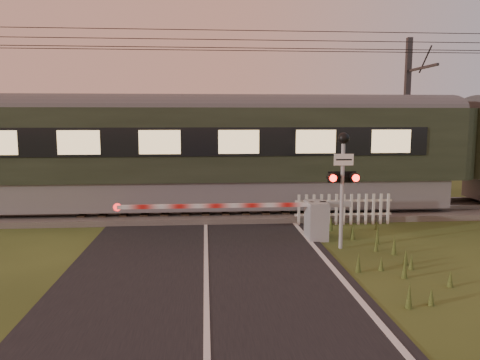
{
  "coord_description": "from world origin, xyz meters",
  "views": [
    {
      "loc": [
        0.0,
        -9.22,
        3.27
      ],
      "look_at": [
        0.93,
        3.2,
        1.61
      ],
      "focal_mm": 35.0,
      "sensor_mm": 36.0,
      "label": 1
    }
  ],
  "objects": [
    {
      "name": "picket_fence",
      "position": [
        4.24,
        4.6,
        0.48
      ],
      "size": [
        3.03,
        0.08,
        0.95
      ],
      "color": "silver",
      "rests_on": "ground"
    },
    {
      "name": "track_bed",
      "position": [
        0.0,
        6.5,
        0.07
      ],
      "size": [
        140.0,
        3.4,
        0.39
      ],
      "color": "#47423D",
      "rests_on": "ground"
    },
    {
      "name": "ground",
      "position": [
        0.0,
        0.0,
        0.0
      ],
      "size": [
        160.0,
        160.0,
        0.0
      ],
      "primitive_type": "plane",
      "color": "#2D3B16",
      "rests_on": "ground"
    },
    {
      "name": "boom_gate",
      "position": [
        2.7,
        3.0,
        0.58
      ],
      "size": [
        6.33,
        0.79,
        1.05
      ],
      "color": "gray",
      "rests_on": "ground"
    },
    {
      "name": "road",
      "position": [
        0.02,
        -0.23,
        0.01
      ],
      "size": [
        6.0,
        140.0,
        0.03
      ],
      "color": "black",
      "rests_on": "ground"
    },
    {
      "name": "overhead_wires",
      "position": [
        0.0,
        6.5,
        5.72
      ],
      "size": [
        120.0,
        0.62,
        0.62
      ],
      "color": "black",
      "rests_on": "ground"
    },
    {
      "name": "crossing_signal",
      "position": [
        3.39,
        2.02,
        2.0
      ],
      "size": [
        0.74,
        0.33,
        2.91
      ],
      "color": "gray",
      "rests_on": "ground"
    },
    {
      "name": "catenary_mast",
      "position": [
        7.91,
        8.72,
        3.31
      ],
      "size": [
        0.2,
        2.45,
        6.34
      ],
      "color": "#2D2D30",
      "rests_on": "ground"
    },
    {
      "name": "train",
      "position": [
        8.88,
        6.5,
        2.15
      ],
      "size": [
        39.98,
        2.76,
        3.72
      ],
      "color": "slate",
      "rests_on": "ground"
    }
  ]
}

